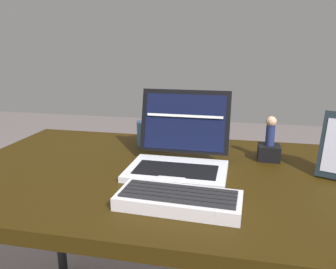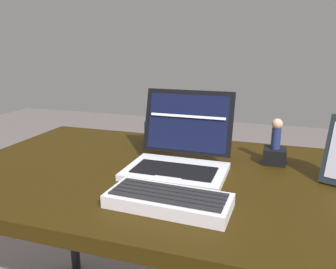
{
  "view_description": "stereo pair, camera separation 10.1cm",
  "coord_description": "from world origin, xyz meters",
  "px_view_note": "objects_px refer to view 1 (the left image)",
  "views": [
    {
      "loc": [
        0.21,
        -0.94,
        1.13
      ],
      "look_at": [
        0.01,
        0.01,
        0.87
      ],
      "focal_mm": 35.37,
      "sensor_mm": 36.0,
      "label": 1
    },
    {
      "loc": [
        0.31,
        -0.92,
        1.13
      ],
      "look_at": [
        0.01,
        0.01,
        0.87
      ],
      "focal_mm": 35.37,
      "sensor_mm": 36.0,
      "label": 2
    }
  ],
  "objects_px": {
    "laptop_front": "(180,154)",
    "external_keyboard": "(179,200)",
    "figurine_stand": "(269,152)",
    "figurine": "(271,130)",
    "coffee_mug": "(149,133)"
  },
  "relations": [
    {
      "from": "external_keyboard",
      "to": "figurine_stand",
      "type": "relative_size",
      "value": 4.26
    },
    {
      "from": "external_keyboard",
      "to": "figurine_stand",
      "type": "xyz_separation_m",
      "value": [
        0.24,
        0.4,
        0.01
      ]
    },
    {
      "from": "figurine_stand",
      "to": "coffee_mug",
      "type": "relative_size",
      "value": 0.54
    },
    {
      "from": "figurine",
      "to": "coffee_mug",
      "type": "xyz_separation_m",
      "value": [
        -0.44,
        0.08,
        -0.06
      ]
    },
    {
      "from": "figurine",
      "to": "coffee_mug",
      "type": "height_order",
      "value": "figurine"
    },
    {
      "from": "coffee_mug",
      "to": "figurine_stand",
      "type": "bearing_deg",
      "value": -10.11
    },
    {
      "from": "laptop_front",
      "to": "figurine_stand",
      "type": "distance_m",
      "value": 0.32
    },
    {
      "from": "external_keyboard",
      "to": "laptop_front",
      "type": "bearing_deg",
      "value": 99.73
    },
    {
      "from": "figurine_stand",
      "to": "coffee_mug",
      "type": "distance_m",
      "value": 0.45
    },
    {
      "from": "coffee_mug",
      "to": "laptop_front",
      "type": "bearing_deg",
      "value": -54.91
    },
    {
      "from": "figurine_stand",
      "to": "figurine",
      "type": "height_order",
      "value": "figurine"
    },
    {
      "from": "figurine_stand",
      "to": "figurine",
      "type": "relative_size",
      "value": 0.72
    },
    {
      "from": "figurine_stand",
      "to": "figurine",
      "type": "distance_m",
      "value": 0.08
    },
    {
      "from": "figurine_stand",
      "to": "coffee_mug",
      "type": "bearing_deg",
      "value": 169.89
    },
    {
      "from": "laptop_front",
      "to": "external_keyboard",
      "type": "distance_m",
      "value": 0.25
    }
  ]
}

